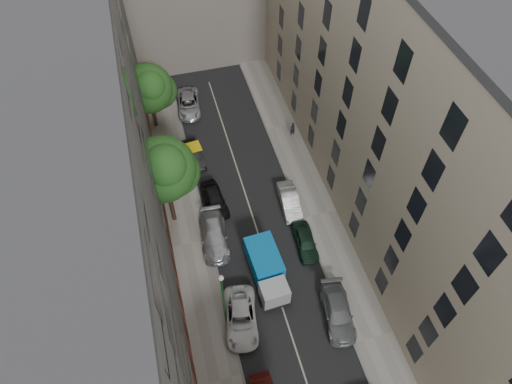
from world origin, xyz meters
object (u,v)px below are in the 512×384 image
object	(u,v)px
tarp_truck	(267,270)
car_left_6	(189,104)
tree_mid	(164,171)
lamp_post	(223,296)
car_left_3	(214,236)
car_left_5	(194,155)
car_right_3	(290,201)
car_right_2	(306,242)
tree_far	(149,90)
pedestrian	(292,129)
car_right_1	(338,312)
car_left_4	(215,199)
car_left_2	(241,318)

from	to	relation	value
tarp_truck	car_left_6	bearing A→B (deg)	93.40
tree_mid	lamp_post	size ratio (longest dim) A/B	1.34
car_left_6	lamp_post	bearing A→B (deg)	-87.13
car_left_3	car_left_5	bearing A→B (deg)	94.57
tarp_truck	car_right_3	xyz separation A→B (m)	(3.79, 6.14, -0.67)
car_right_2	tree_far	distance (m)	19.90
tree_mid	tree_far	bearing A→B (deg)	90.00
car_left_5	tree_far	xyz separation A→B (m)	(-2.70, 5.37, 3.89)
pedestrian	car_right_1	bearing A→B (deg)	73.29
tree_far	car_right_1	bearing A→B (deg)	-66.86
tarp_truck	tree_mid	world-z (taller)	tree_mid
car_right_2	tree_far	xyz separation A→B (m)	(-9.63, 16.97, 3.90)
car_left_3	tree_mid	xyz separation A→B (m)	(-2.70, 2.84, 5.53)
car_right_1	tree_mid	bearing A→B (deg)	139.42
car_right_3	tree_far	bearing A→B (deg)	131.31
pedestrian	tarp_truck	bearing A→B (deg)	56.19
car_left_4	car_right_3	bearing A→B (deg)	-22.47
car_left_6	car_right_1	xyz separation A→B (m)	(6.40, -24.94, 0.02)
car_left_4	car_right_2	world-z (taller)	car_left_4
car_right_1	car_left_2	bearing A→B (deg)	176.85
car_right_1	tree_far	distance (m)	25.49
car_right_3	pedestrian	bearing A→B (deg)	74.73
car_right_1	tree_mid	size ratio (longest dim) A/B	0.53
car_left_5	lamp_post	world-z (taller)	lamp_post
car_left_5	pedestrian	size ratio (longest dim) A/B	2.61
tarp_truck	car_right_3	size ratio (longest dim) A/B	1.31
tarp_truck	car_right_2	xyz separation A→B (m)	(3.79, 1.94, -0.71)
car_left_4	car_left_3	bearing A→B (deg)	-108.63
car_left_3	tree_far	bearing A→B (deg)	105.08
car_left_5	car_left_2	bearing A→B (deg)	-95.30
car_left_2	car_left_4	distance (m)	10.81
car_left_2	car_left_4	xyz separation A→B (m)	(0.37, 10.80, 0.02)
tarp_truck	pedestrian	distance (m)	15.70
car_left_4	car_right_1	world-z (taller)	car_left_4
car_right_3	car_left_2	bearing A→B (deg)	-121.51
car_left_4	car_left_5	world-z (taller)	car_left_4
lamp_post	car_right_2	bearing A→B (deg)	31.18
lamp_post	pedestrian	world-z (taller)	lamp_post
car_left_4	car_right_2	bearing A→B (deg)	-50.52
car_left_3	car_right_1	world-z (taller)	car_left_3
car_right_1	tree_far	xyz separation A→B (m)	(-9.90, 23.17, 3.84)
tarp_truck	car_left_3	world-z (taller)	tarp_truck
tarp_truck	car_right_2	distance (m)	4.31
car_left_2	car_left_3	distance (m)	7.21
car_left_3	car_right_2	world-z (taller)	car_left_3
car_right_1	pedestrian	world-z (taller)	pedestrian
car_left_2	car_right_2	size ratio (longest dim) A/B	1.30
pedestrian	car_left_6	bearing A→B (deg)	-44.44
car_left_4	tree_mid	size ratio (longest dim) A/B	0.46
tree_mid	tree_far	world-z (taller)	tree_mid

